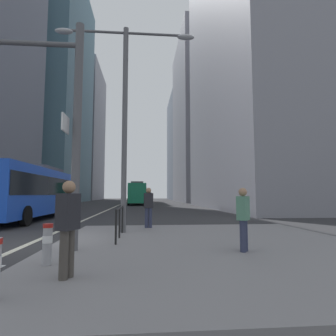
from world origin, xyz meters
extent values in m
plane|color=#303033|center=(0.00, 20.00, 0.00)|extent=(160.00, 160.00, 0.00)
cube|color=gray|center=(5.50, -1.00, 0.07)|extent=(9.00, 10.00, 0.15)
cube|color=silver|center=(1.25, -4.00, 0.01)|extent=(0.45, 3.20, 0.01)
cube|color=silver|center=(2.15, -4.00, 0.01)|extent=(0.45, 3.20, 0.01)
cube|color=silver|center=(3.05, -4.00, 0.01)|extent=(0.45, 3.20, 0.01)
cube|color=beige|center=(0.00, 30.00, 0.01)|extent=(0.20, 80.00, 0.01)
cube|color=slate|center=(-16.00, 48.15, 22.84)|extent=(13.75, 23.31, 45.69)
cube|color=gray|center=(-16.00, 73.10, 19.15)|extent=(13.46, 20.98, 38.30)
cube|color=gray|center=(17.00, 50.91, 17.86)|extent=(12.03, 22.36, 35.73)
cube|color=slate|center=(17.00, 75.64, 15.87)|extent=(11.00, 21.38, 31.74)
cube|color=blue|center=(-3.39, 9.05, 1.73)|extent=(2.55, 11.23, 2.75)
cube|color=black|center=(-3.39, 9.05, 2.07)|extent=(2.59, 11.01, 1.10)
cube|color=#4C4C51|center=(-3.39, 10.73, 3.25)|extent=(1.77, 4.05, 0.30)
cylinder|color=black|center=(-2.21, 5.45, 0.50)|extent=(0.30, 1.00, 1.00)
cylinder|color=black|center=(-2.18, 12.64, 0.50)|extent=(0.30, 1.00, 1.00)
cylinder|color=black|center=(-4.58, 12.65, 0.50)|extent=(0.30, 1.00, 1.00)
cube|color=#198456|center=(2.55, 34.45, 1.73)|extent=(2.74, 10.89, 2.75)
cube|color=black|center=(2.55, 34.45, 2.07)|extent=(2.78, 10.67, 1.10)
cube|color=#4C4C51|center=(2.59, 32.83, 3.25)|extent=(1.84, 3.94, 0.30)
cylinder|color=black|center=(1.28, 37.89, 0.50)|extent=(0.32, 1.01, 1.00)
cylinder|color=black|center=(3.68, 37.94, 0.50)|extent=(0.32, 1.01, 1.00)
cylinder|color=black|center=(1.43, 30.96, 0.50)|extent=(0.32, 1.01, 1.00)
cylinder|color=black|center=(3.83, 31.01, 0.50)|extent=(0.32, 1.01, 1.00)
cube|color=black|center=(-5.47, 18.20, 0.87)|extent=(1.87, 4.29, 1.10)
cube|color=black|center=(-5.48, 18.35, 1.68)|extent=(1.55, 2.33, 0.52)
cylinder|color=black|center=(-4.53, 16.78, 0.32)|extent=(0.23, 0.64, 0.64)
cylinder|color=black|center=(-6.35, 16.73, 0.32)|extent=(0.23, 0.64, 0.64)
cylinder|color=black|center=(-4.60, 19.66, 0.32)|extent=(0.23, 0.64, 0.64)
cylinder|color=black|center=(-6.42, 19.62, 0.32)|extent=(0.23, 0.64, 0.64)
cube|color=maroon|center=(4.40, 50.00, 0.87)|extent=(1.90, 4.56, 1.10)
cube|color=black|center=(4.40, 49.85, 1.68)|extent=(1.56, 2.47, 0.52)
cylinder|color=black|center=(3.45, 51.51, 0.32)|extent=(0.24, 0.65, 0.64)
cylinder|color=black|center=(5.27, 51.56, 0.32)|extent=(0.24, 0.65, 0.64)
cylinder|color=black|center=(3.53, 48.44, 0.32)|extent=(0.24, 0.65, 0.64)
cylinder|color=black|center=(5.35, 48.49, 0.32)|extent=(0.24, 0.65, 0.64)
cube|color=gold|center=(3.85, 57.71, 0.87)|extent=(1.80, 4.56, 1.10)
cube|color=black|center=(3.85, 57.56, 1.68)|extent=(1.50, 2.46, 0.52)
cylinder|color=black|center=(2.93, 59.25, 0.32)|extent=(0.22, 0.64, 0.64)
cylinder|color=black|center=(4.75, 59.26, 0.32)|extent=(0.22, 0.64, 0.64)
cylinder|color=black|center=(2.94, 56.16, 0.32)|extent=(0.22, 0.64, 0.64)
cylinder|color=black|center=(4.76, 56.16, 0.32)|extent=(0.22, 0.64, 0.64)
cylinder|color=#515156|center=(1.82, -1.63, 3.15)|extent=(0.22, 0.22, 6.00)
cube|color=white|center=(1.57, -1.81, 3.35)|extent=(0.04, 0.60, 0.44)
cylinder|color=#56565B|center=(2.82, 1.68, 4.15)|extent=(0.20, 0.20, 8.00)
cylinder|color=#56565B|center=(1.62, 1.68, 7.95)|extent=(2.40, 0.10, 0.10)
ellipsoid|color=#B2B2B7|center=(0.42, 1.68, 7.90)|extent=(0.70, 0.32, 0.20)
cylinder|color=#56565B|center=(4.02, 1.68, 7.95)|extent=(2.40, 0.10, 0.10)
ellipsoid|color=#B2B2B7|center=(5.22, 1.68, 7.90)|extent=(0.70, 0.32, 0.20)
cylinder|color=#99999E|center=(1.65, -3.07, 0.56)|extent=(0.18, 0.18, 0.82)
cylinder|color=white|center=(1.65, -3.07, 0.66)|extent=(0.19, 0.19, 0.15)
cylinder|color=#B21E19|center=(1.65, -3.07, 0.93)|extent=(0.20, 0.20, 0.08)
cylinder|color=black|center=(2.80, -0.89, 0.62)|extent=(0.06, 0.06, 0.95)
cylinder|color=black|center=(2.80, 0.31, 0.62)|extent=(0.06, 0.06, 0.95)
cylinder|color=black|center=(2.80, 1.51, 0.62)|extent=(0.06, 0.06, 0.95)
cylinder|color=black|center=(2.80, 2.71, 0.62)|extent=(0.06, 0.06, 0.95)
cylinder|color=black|center=(2.80, 0.91, 1.10)|extent=(0.06, 3.60, 0.06)
cylinder|color=#2D334C|center=(6.01, -2.19, 0.53)|extent=(0.15, 0.15, 0.77)
cylinder|color=#2D334C|center=(6.10, -2.06, 0.53)|extent=(0.15, 0.15, 0.77)
cube|color=#4C7F66|center=(6.06, -2.12, 1.21)|extent=(0.42, 0.45, 0.59)
sphere|color=#9E7556|center=(6.06, -2.12, 1.61)|extent=(0.21, 0.21, 0.21)
cylinder|color=#2D334C|center=(3.70, 3.00, 0.56)|extent=(0.15, 0.15, 0.82)
cylinder|color=#2D334C|center=(3.86, 3.02, 0.56)|extent=(0.15, 0.15, 0.82)
cube|color=#232328|center=(3.78, 3.01, 1.29)|extent=(0.40, 0.27, 0.64)
sphere|color=#9E7556|center=(3.78, 3.01, 1.72)|extent=(0.23, 0.23, 0.23)
cylinder|color=#423D38|center=(2.32, -3.95, 0.55)|extent=(0.15, 0.15, 0.80)
cylinder|color=#423D38|center=(2.26, -4.10, 0.55)|extent=(0.15, 0.15, 0.80)
cube|color=#232328|center=(2.29, -4.02, 1.26)|extent=(0.36, 0.44, 0.62)
sphere|color=#9E7556|center=(2.29, -4.02, 1.68)|extent=(0.22, 0.22, 0.22)
camera|label=1|loc=(3.57, -8.99, 1.55)|focal=29.90mm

